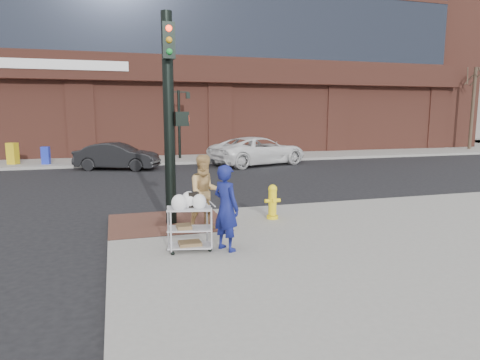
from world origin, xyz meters
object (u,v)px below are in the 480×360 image
object	(u,v)px
woman_blue	(226,208)
traffic_signal_pole	(170,113)
minivan_white	(259,151)
fire_hydrant	(272,201)
utility_cart	(190,225)
sedan_dark	(117,156)
pedestrian_tan	(205,193)
lamp_post	(179,117)

from	to	relation	value
woman_blue	traffic_signal_pole	bearing A→B (deg)	-11.77
minivan_white	fire_hydrant	world-z (taller)	minivan_white
minivan_white	fire_hydrant	xyz separation A→B (m)	(-3.81, -12.20, -0.17)
traffic_signal_pole	utility_cart	size ratio (longest dim) A/B	4.28
woman_blue	fire_hydrant	bearing A→B (deg)	-69.37
traffic_signal_pole	woman_blue	bearing A→B (deg)	-72.49
sedan_dark	fire_hydrant	bearing A→B (deg)	-141.84
pedestrian_tan	fire_hydrant	xyz separation A→B (m)	(1.85, 0.52, -0.42)
lamp_post	utility_cart	size ratio (longest dim) A/B	3.42
lamp_post	minivan_white	xyz separation A→B (m)	(3.86, -3.28, -1.85)
sedan_dark	fire_hydrant	xyz separation A→B (m)	(3.69, -12.28, -0.07)
traffic_signal_pole	fire_hydrant	world-z (taller)	traffic_signal_pole
minivan_white	woman_blue	bearing A→B (deg)	140.11
pedestrian_tan	sedan_dark	world-z (taller)	pedestrian_tan
pedestrian_tan	minivan_white	world-z (taller)	pedestrian_tan
traffic_signal_pole	utility_cart	bearing A→B (deg)	-88.84
pedestrian_tan	lamp_post	bearing A→B (deg)	78.99
woman_blue	sedan_dark	distance (m)	14.53
sedan_dark	utility_cart	xyz separation A→B (m)	(1.21, -14.25, 0.00)
sedan_dark	minivan_white	distance (m)	7.50
traffic_signal_pole	fire_hydrant	bearing A→B (deg)	-5.64
minivan_white	utility_cart	xyz separation A→B (m)	(-6.29, -14.16, -0.09)
lamp_post	sedan_dark	bearing A→B (deg)	-138.78
utility_cart	fire_hydrant	size ratio (longest dim) A/B	1.31
minivan_white	fire_hydrant	distance (m)	12.78
lamp_post	sedan_dark	world-z (taller)	lamp_post
pedestrian_tan	fire_hydrant	bearing A→B (deg)	11.18
utility_cart	fire_hydrant	xyz separation A→B (m)	(2.48, 1.96, -0.08)
traffic_signal_pole	sedan_dark	world-z (taller)	traffic_signal_pole
lamp_post	fire_hydrant	world-z (taller)	lamp_post
utility_cart	fire_hydrant	world-z (taller)	utility_cart
woman_blue	sedan_dark	world-z (taller)	woman_blue
woman_blue	pedestrian_tan	size ratio (longest dim) A/B	0.98
pedestrian_tan	minivan_white	size ratio (longest dim) A/B	0.31
lamp_post	woman_blue	size ratio (longest dim) A/B	2.34
lamp_post	sedan_dark	distance (m)	5.22
utility_cart	woman_blue	bearing A→B (deg)	-12.14
pedestrian_tan	traffic_signal_pole	bearing A→B (deg)	126.41
pedestrian_tan	utility_cart	world-z (taller)	pedestrian_tan
minivan_white	utility_cart	size ratio (longest dim) A/B	4.75
sedan_dark	traffic_signal_pole	bearing A→B (deg)	-153.03
sedan_dark	fire_hydrant	world-z (taller)	sedan_dark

